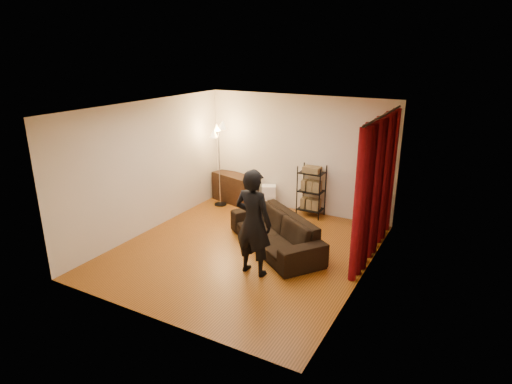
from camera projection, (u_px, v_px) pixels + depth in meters
The scene contains 14 objects.
floor at pixel (244, 250), 8.17m from camera, with size 5.00×5.00×0.00m, color #945118.
ceiling at pixel (242, 107), 7.31m from camera, with size 5.00×5.00×0.00m, color white.
wall_back at pixel (298, 154), 9.82m from camera, with size 5.00×5.00×0.00m, color beige.
wall_front at pixel (148, 232), 5.66m from camera, with size 5.00×5.00×0.00m, color beige.
wall_left at pixel (149, 167), 8.76m from camera, with size 5.00×5.00×0.00m, color beige.
wall_right at pixel (367, 203), 6.72m from camera, with size 5.00×5.00×0.00m, color beige.
curtain_rod at pixel (384, 115), 7.30m from camera, with size 0.04×0.04×2.65m, color black.
curtain at pixel (376, 187), 7.73m from camera, with size 0.22×2.65×2.55m, color maroon, non-canonical shape.
sofa at pixel (275, 232), 8.16m from camera, with size 2.30×0.90×0.67m, color black.
person at pixel (253, 223), 7.07m from camera, with size 0.67×0.44×1.84m, color black.
media_cabinet at pixel (235, 189), 10.61m from camera, with size 1.22×0.46×0.71m, color black.
storage_boxes at pixel (269, 196), 10.30m from camera, with size 0.33×0.27×0.55m, color white, non-canonical shape.
wire_shelf at pixel (311, 191), 9.67m from camera, with size 0.54×0.38×1.19m, color black, non-canonical shape.
floor_lamp at pixel (219, 166), 10.21m from camera, with size 0.36×0.36×1.99m, color silver, non-canonical shape.
Camera 1 is at (3.75, -6.37, 3.66)m, focal length 30.00 mm.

